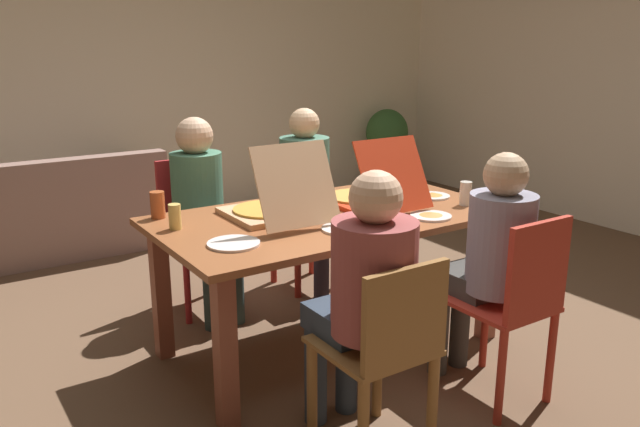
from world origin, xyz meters
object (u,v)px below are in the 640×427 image
at_px(pizza_box_1, 272,208).
at_px(drinking_glass_0, 175,217).
at_px(dining_table, 330,234).
at_px(drinking_glass_3, 466,193).
at_px(chair_3, 384,353).
at_px(plate_1, 431,215).
at_px(potted_plant, 387,144).
at_px(person_0, 202,200).
at_px(chair_1, 299,217).
at_px(person_3, 365,287).
at_px(plate_0, 432,195).
at_px(plate_2, 234,243).
at_px(plate_3, 345,228).
at_px(person_1, 309,186).
at_px(drinking_glass_2, 412,179).
at_px(drinking_glass_1, 158,205).
at_px(person_2, 489,254).
at_px(chair_2, 512,301).
at_px(couch, 21,221).
at_px(chair_0, 194,226).
at_px(pizza_box_0, 365,194).

relative_size(pizza_box_1, drinking_glass_0, 4.68).
xyz_separation_m(dining_table, drinking_glass_3, (0.73, -0.26, 0.18)).
distance_m(chair_3, plate_1, 1.02).
height_order(dining_table, potted_plant, potted_plant).
relative_size(person_0, chair_1, 1.38).
bearing_deg(person_3, plate_0, 35.87).
relative_size(plate_2, plate_3, 1.06).
height_order(person_0, drinking_glass_3, person_0).
distance_m(person_1, plate_1, 1.14).
bearing_deg(chair_3, drinking_glass_2, 45.40).
relative_size(plate_0, plate_3, 0.90).
bearing_deg(chair_3, drinking_glass_1, 106.87).
height_order(plate_0, drinking_glass_0, drinking_glass_0).
relative_size(dining_table, potted_plant, 2.03).
xyz_separation_m(pizza_box_1, drinking_glass_3, (1.02, -0.36, 0.01)).
distance_m(dining_table, person_0, 0.91).
relative_size(person_2, chair_3, 1.37).
distance_m(plate_2, drinking_glass_1, 0.63).
height_order(chair_2, person_3, person_3).
bearing_deg(couch, plate_1, -62.16).
relative_size(chair_0, person_2, 0.79).
height_order(plate_1, drinking_glass_3, drinking_glass_3).
height_order(person_0, pizza_box_1, person_0).
distance_m(person_0, plate_3, 1.14).
bearing_deg(person_2, chair_2, -90.00).
relative_size(chair_1, couch, 0.41).
relative_size(plate_3, drinking_glass_3, 1.70).
bearing_deg(pizza_box_0, plate_3, -137.87).
distance_m(pizza_box_1, plate_3, 0.43).
bearing_deg(person_2, pizza_box_1, 127.48).
relative_size(couch, potted_plant, 2.37).
bearing_deg(dining_table, drinking_glass_0, 167.06).
bearing_deg(potted_plant, plate_2, -137.75).
height_order(person_3, drinking_glass_2, person_3).
relative_size(chair_0, drinking_glass_2, 7.90).
height_order(person_1, person_3, person_1).
xyz_separation_m(drinking_glass_1, drinking_glass_2, (1.55, -0.20, -0.01)).
xyz_separation_m(dining_table, plate_3, (-0.11, -0.28, 0.12)).
bearing_deg(person_2, drinking_glass_1, 134.23).
xyz_separation_m(chair_0, pizza_box_0, (0.66, -0.91, 0.30)).
relative_size(drinking_glass_1, couch, 0.07).
height_order(person_3, plate_2, person_3).
height_order(couch, potted_plant, potted_plant).
distance_m(person_0, drinking_glass_1, 0.59).
distance_m(chair_1, pizza_box_0, 0.93).
relative_size(dining_table, chair_1, 2.08).
bearing_deg(pizza_box_1, drinking_glass_3, -19.33).
bearing_deg(couch, plate_3, -70.01).
bearing_deg(chair_1, person_1, -90.00).
height_order(plate_3, couch, same).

